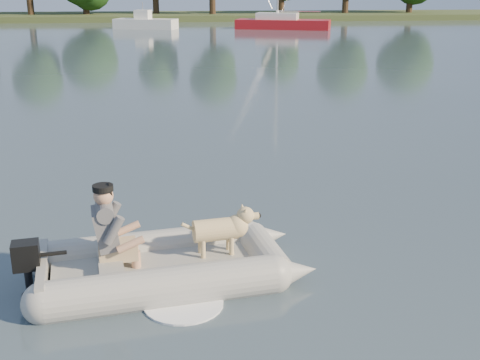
{
  "coord_description": "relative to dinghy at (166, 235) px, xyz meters",
  "views": [
    {
      "loc": [
        -0.63,
        -7.47,
        3.87
      ],
      "look_at": [
        0.39,
        1.94,
        0.75
      ],
      "focal_mm": 45.0,
      "sensor_mm": 36.0,
      "label": 1
    }
  ],
  "objects": [
    {
      "name": "man",
      "position": [
        -0.76,
        -0.06,
        0.2
      ],
      "size": [
        0.88,
        0.79,
        1.16
      ],
      "primitive_type": null,
      "rotation": [
        0.0,
        0.0,
        0.16
      ],
      "color": "#5A5A5E",
      "rests_on": "dinghy"
    },
    {
      "name": "motorboat",
      "position": [
        -2.18,
        47.08,
        0.43
      ],
      "size": [
        5.95,
        3.81,
        2.35
      ],
      "primitive_type": null,
      "rotation": [
        0.0,
        0.0,
        -0.33
      ],
      "color": "white",
      "rests_on": "water"
    },
    {
      "name": "water",
      "position": [
        0.82,
        -0.03,
        -0.64
      ],
      "size": [
        160.0,
        160.0,
        0.0
      ],
      "primitive_type": "plane",
      "color": "#4F616B",
      "rests_on": "ground"
    },
    {
      "name": "dog",
      "position": [
        0.68,
        0.16,
        -0.08
      ],
      "size": [
        1.05,
        0.51,
        0.67
      ],
      "primitive_type": null,
      "rotation": [
        0.0,
        0.0,
        0.16
      ],
      "color": "#D4B97A",
      "rests_on": "dinghy"
    },
    {
      "name": "sailboat",
      "position": [
        9.63,
        45.68,
        -0.16
      ],
      "size": [
        8.43,
        4.93,
        11.11
      ],
      "rotation": [
        0.0,
        0.0,
        -0.33
      ],
      "color": "#A41218",
      "rests_on": "water"
    },
    {
      "name": "shore_bank",
      "position": [
        0.82,
        61.97,
        -0.39
      ],
      "size": [
        160.0,
        12.0,
        0.7
      ],
      "primitive_type": "cube",
      "color": "#47512D",
      "rests_on": "water"
    },
    {
      "name": "dinghy",
      "position": [
        0.0,
        0.0,
        0.0
      ],
      "size": [
        5.46,
        4.16,
        1.49
      ],
      "primitive_type": null,
      "rotation": [
        0.0,
        0.0,
        0.16
      ],
      "color": "#A7A7A2",
      "rests_on": "water"
    },
    {
      "name": "outboard_motor",
      "position": [
        -1.78,
        -0.28,
        -0.31
      ],
      "size": [
        0.49,
        0.38,
        0.85
      ],
      "primitive_type": null,
      "rotation": [
        0.0,
        0.0,
        0.16
      ],
      "color": "black",
      "rests_on": "dinghy"
    }
  ]
}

